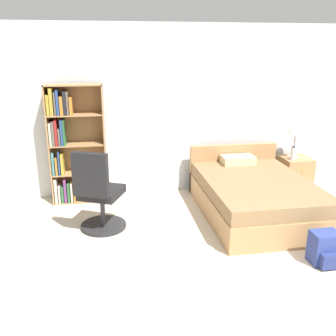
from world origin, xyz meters
TOP-DOWN VIEW (x-y plane):
  - ground_plane at (0.00, 0.00)m, footprint 14.00×14.00m
  - wall_back at (0.00, 3.23)m, footprint 9.00×0.06m
  - bookshelf at (-2.01, 2.99)m, footprint 0.81×0.30m
  - bed at (0.52, 2.11)m, footprint 1.41×2.02m
  - office_chair at (-1.61, 1.92)m, footprint 0.65×0.70m
  - nightstand at (1.55, 2.90)m, footprint 0.45×0.49m
  - table_lamp at (1.50, 2.92)m, footprint 0.25×0.25m
  - water_bottle at (1.42, 2.78)m, footprint 0.07×0.07m
  - backpack_blue at (0.79, 0.74)m, footprint 0.29×0.29m

SIDE VIEW (x-z plane):
  - ground_plane at x=0.00m, z-range 0.00..0.00m
  - backpack_blue at x=0.79m, z-range -0.01..0.35m
  - bed at x=0.52m, z-range -0.12..0.66m
  - nightstand at x=1.55m, z-range 0.00..0.54m
  - office_chair at x=-1.61m, z-range -0.06..1.02m
  - water_bottle at x=1.42m, z-range 0.54..0.76m
  - bookshelf at x=-2.01m, z-range 0.01..1.77m
  - table_lamp at x=1.50m, z-range 0.71..1.29m
  - wall_back at x=0.00m, z-range 0.00..2.60m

